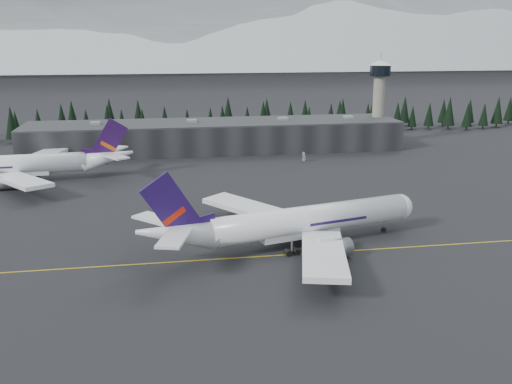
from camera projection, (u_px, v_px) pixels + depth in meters
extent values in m
plane|color=black|center=(271.00, 253.00, 129.82)|extent=(1400.00, 1400.00, 0.00)
cube|color=gold|center=(272.00, 256.00, 127.92)|extent=(400.00, 0.40, 0.02)
cube|color=black|center=(215.00, 137.00, 247.23)|extent=(160.00, 30.00, 12.00)
cube|color=#333335|center=(215.00, 122.00, 245.59)|extent=(160.00, 30.00, 0.60)
cylinder|color=gray|center=(378.00, 109.00, 259.68)|extent=(5.20, 5.20, 32.00)
cylinder|color=black|center=(380.00, 71.00, 255.19)|extent=(9.20, 9.20, 4.50)
cone|color=silver|center=(381.00, 63.00, 254.30)|extent=(10.00, 10.00, 2.00)
cube|color=black|center=(208.00, 121.00, 282.06)|extent=(360.00, 20.00, 15.00)
cylinder|color=white|center=(312.00, 219.00, 134.23)|extent=(50.51, 18.49, 6.57)
sphere|color=white|center=(399.00, 207.00, 143.97)|extent=(6.57, 6.57, 6.57)
cone|color=white|center=(176.00, 234.00, 121.26)|extent=(19.45, 10.80, 9.52)
cube|color=white|center=(257.00, 210.00, 147.17)|extent=(27.03, 28.71, 2.81)
cylinder|color=#909398|center=(290.00, 221.00, 144.86)|extent=(7.91, 5.75, 4.16)
cube|color=white|center=(324.00, 254.00, 117.12)|extent=(15.98, 31.91, 2.81)
cylinder|color=#909398|center=(335.00, 249.00, 125.47)|extent=(7.91, 5.75, 4.16)
cube|color=#23104C|center=(173.00, 209.00, 119.60)|extent=(13.60, 3.87, 16.32)
cube|color=red|center=(174.00, 216.00, 120.11)|extent=(5.33, 1.88, 4.02)
cube|color=white|center=(158.00, 219.00, 125.84)|extent=(11.91, 12.10, 0.55)
cube|color=white|center=(174.00, 238.00, 114.20)|extent=(8.08, 12.95, 0.55)
cylinder|color=black|center=(384.00, 226.00, 143.42)|extent=(0.55, 0.55, 3.29)
cylinder|color=black|center=(273.00, 235.00, 136.77)|extent=(0.55, 0.55, 3.29)
cylinder|color=black|center=(292.00, 248.00, 128.04)|extent=(0.55, 0.55, 3.29)
cylinder|color=white|center=(7.00, 165.00, 191.87)|extent=(50.88, 10.26, 6.59)
cone|color=white|center=(108.00, 157.00, 199.24)|extent=(18.89, 7.92, 9.54)
cube|color=white|center=(21.00, 181.00, 177.89)|extent=(23.83, 30.73, 2.82)
cylinder|color=#9B9EA3|center=(3.00, 183.00, 182.51)|extent=(7.43, 4.68, 4.17)
cube|color=white|center=(35.00, 159.00, 209.81)|extent=(20.47, 31.71, 2.82)
cylinder|color=#9B9EA3|center=(14.00, 168.00, 203.10)|extent=(7.43, 4.68, 4.17)
cube|color=#280D40|center=(108.00, 141.00, 197.91)|extent=(13.92, 1.56, 16.36)
cube|color=#C84C0B|center=(108.00, 146.00, 198.29)|extent=(5.39, 1.00, 4.03)
cube|color=white|center=(114.00, 156.00, 193.18)|extent=(10.88, 12.77, 0.55)
cube|color=white|center=(114.00, 149.00, 205.53)|extent=(9.71, 13.03, 0.55)
cylinder|color=black|center=(31.00, 180.00, 190.16)|extent=(0.55, 0.55, 3.30)
cylinder|color=black|center=(35.00, 173.00, 199.42)|extent=(0.55, 0.55, 3.30)
imported|color=white|center=(104.00, 160.00, 224.89)|extent=(3.51, 5.08, 1.29)
imported|color=silver|center=(304.00, 160.00, 225.27)|extent=(3.97, 1.60, 1.35)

